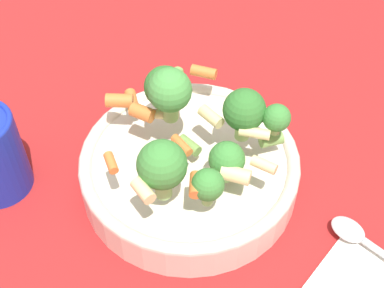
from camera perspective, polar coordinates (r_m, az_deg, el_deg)
The scene contains 3 objects.
ground_plane at distance 0.59m, azimuth 0.00°, elevation -4.12°, with size 3.00×3.00×0.00m, color maroon.
bowl at distance 0.57m, azimuth 0.00°, elevation -2.57°, with size 0.23×0.23×0.05m.
pasta_salad at distance 0.51m, azimuth 0.58°, elevation 2.06°, with size 0.19×0.18×0.10m.
Camera 1 is at (-0.36, 0.00, 0.46)m, focal length 50.00 mm.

